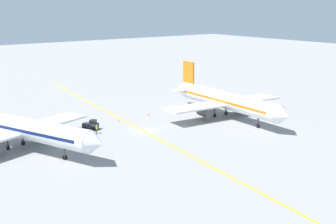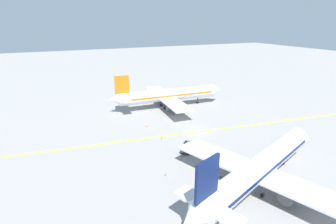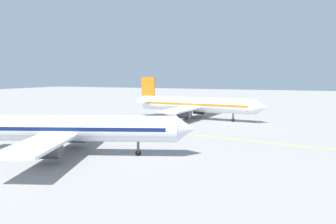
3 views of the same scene
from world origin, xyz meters
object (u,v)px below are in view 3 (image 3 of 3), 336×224
object	(u,v)px
airplane_at_gate	(194,105)
traffic_cone_far_edge	(50,136)
baggage_tug_dark	(104,130)
traffic_cone_by_wingtip	(69,140)
traffic_cone_mid_apron	(132,122)
airplane_adjacent_stand	(66,129)
ground_crew_worker	(117,132)
traffic_cone_near_nose	(116,127)

from	to	relation	value
airplane_at_gate	traffic_cone_far_edge	size ratio (longest dim) A/B	64.62
baggage_tug_dark	traffic_cone_by_wingtip	world-z (taller)	baggage_tug_dark
traffic_cone_mid_apron	airplane_at_gate	bearing A→B (deg)	136.51
airplane_adjacent_stand	ground_crew_worker	xyz separation A→B (m)	(-14.65, -0.84, -2.80)
baggage_tug_dark	traffic_cone_far_edge	xyz separation A→B (m)	(6.04, -7.41, -0.63)
airplane_adjacent_stand	baggage_tug_dark	xyz separation A→B (m)	(-15.23, -4.17, -2.81)
ground_crew_worker	traffic_cone_mid_apron	xyz separation A→B (m)	(-16.09, -6.06, -0.63)
baggage_tug_dark	traffic_cone_far_edge	size ratio (longest dim) A/B	5.92
baggage_tug_dark	airplane_at_gate	bearing A→B (deg)	162.54
baggage_tug_dark	ground_crew_worker	bearing A→B (deg)	80.22
airplane_at_gate	traffic_cone_near_nose	distance (m)	22.98
traffic_cone_near_nose	traffic_cone_by_wingtip	distance (m)	14.94
baggage_tug_dark	ground_crew_worker	size ratio (longest dim) A/B	1.94
airplane_adjacent_stand	traffic_cone_near_nose	size ratio (longest dim) A/B	62.43
traffic_cone_far_edge	traffic_cone_by_wingtip	bearing A→B (deg)	75.63
traffic_cone_mid_apron	traffic_cone_by_wingtip	world-z (taller)	same
traffic_cone_near_nose	traffic_cone_by_wingtip	xyz separation A→B (m)	(14.94, 0.12, 0.00)
airplane_at_gate	airplane_adjacent_stand	distance (m)	42.97
traffic_cone_mid_apron	traffic_cone_far_edge	bearing A→B (deg)	-12.26
airplane_at_gate	traffic_cone_near_nose	world-z (taller)	airplane_at_gate
airplane_at_gate	baggage_tug_dark	xyz separation A→B (m)	(27.51, -8.65, -2.81)
ground_crew_worker	traffic_cone_by_wingtip	distance (m)	8.72
airplane_adjacent_stand	traffic_cone_near_nose	bearing A→B (deg)	-164.44
airplane_adjacent_stand	baggage_tug_dark	size ratio (longest dim) A/B	10.54
airplane_at_gate	traffic_cone_far_edge	distance (m)	37.35
airplane_adjacent_stand	ground_crew_worker	bearing A→B (deg)	-176.71
baggage_tug_dark	traffic_cone_by_wingtip	size ratio (longest dim) A/B	5.92
airplane_adjacent_stand	traffic_cone_mid_apron	bearing A→B (deg)	-167.35
ground_crew_worker	baggage_tug_dark	bearing A→B (deg)	-99.78
traffic_cone_near_nose	baggage_tug_dark	bearing A→B (deg)	16.06
airplane_adjacent_stand	ground_crew_worker	world-z (taller)	airplane_adjacent_stand
baggage_tug_dark	traffic_cone_mid_apron	world-z (taller)	baggage_tug_dark
airplane_adjacent_stand	baggage_tug_dark	bearing A→B (deg)	-164.69
traffic_cone_near_nose	traffic_cone_far_edge	size ratio (longest dim) A/B	1.00
airplane_adjacent_stand	traffic_cone_far_edge	world-z (taller)	airplane_adjacent_stand
traffic_cone_near_nose	traffic_cone_far_edge	distance (m)	14.54
airplane_at_gate	ground_crew_worker	bearing A→B (deg)	-10.74
traffic_cone_far_edge	airplane_at_gate	bearing A→B (deg)	154.42
traffic_cone_near_nose	airplane_at_gate	bearing A→B (deg)	151.58
airplane_at_gate	traffic_cone_by_wingtip	world-z (taller)	airplane_at_gate
airplane_at_gate	traffic_cone_far_edge	bearing A→B (deg)	-25.58
traffic_cone_by_wingtip	airplane_adjacent_stand	bearing A→B (deg)	38.52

